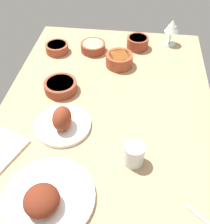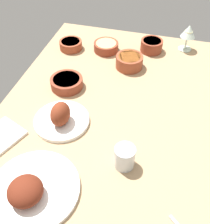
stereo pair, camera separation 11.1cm
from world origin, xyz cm
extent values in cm
cube|color=tan|center=(0.00, 0.00, 2.00)|extent=(140.00, 90.00, 4.00)
cylinder|color=white|center=(8.05, -15.69, 4.80)|extent=(22.04, 22.04, 1.60)
ellipsoid|color=maroon|center=(9.40, -15.11, 9.99)|extent=(9.69, 7.16, 9.54)
cylinder|color=white|center=(38.48, -12.90, 4.80)|extent=(29.24, 29.24, 1.60)
ellipsoid|color=#602314|center=(41.80, -13.57, 8.98)|extent=(11.15, 10.97, 7.35)
cylinder|color=brown|center=(-46.87, -12.25, 6.32)|extent=(12.89, 12.89, 4.65)
cylinder|color=#D6BC70|center=(-46.87, -12.25, 8.15)|extent=(10.57, 10.57, 1.00)
cylinder|color=brown|center=(-53.14, 10.88, 7.06)|extent=(11.43, 11.43, 6.13)
cylinder|color=white|center=(-53.14, 10.88, 9.63)|extent=(9.37, 9.37, 1.00)
cylinder|color=brown|center=(-35.67, 2.56, 7.12)|extent=(13.20, 13.20, 6.24)
cylinder|color=brown|center=(-35.67, 2.56, 9.74)|extent=(10.82, 10.82, 1.00)
cylinder|color=brown|center=(-13.18, -21.56, 6.30)|extent=(14.55, 14.55, 4.60)
cylinder|color=#DBCC7A|center=(-13.18, -21.56, 8.10)|extent=(11.93, 11.93, 1.00)
cylinder|color=brown|center=(-43.85, -30.98, 6.26)|extent=(11.93, 11.93, 4.52)
cylinder|color=#9E3314|center=(-43.85, -30.98, 8.02)|extent=(9.79, 9.79, 1.00)
cylinder|color=silver|center=(-59.28, 28.19, 4.25)|extent=(7.00, 7.00, 0.50)
cylinder|color=silver|center=(-59.28, 28.19, 8.00)|extent=(1.00, 1.00, 7.00)
cone|color=silver|center=(-59.28, 28.19, 14.75)|extent=(7.60, 7.60, 6.50)
cylinder|color=beige|center=(-59.28, 28.19, 13.30)|extent=(4.18, 4.18, 2.80)
cylinder|color=silver|center=(21.18, 12.65, 8.30)|extent=(7.13, 7.13, 8.59)
cube|color=white|center=(22.57, -35.31, 4.60)|extent=(20.74, 18.76, 1.20)
camera|label=1|loc=(77.54, 9.78, 84.45)|focal=43.91mm
camera|label=2|loc=(75.39, 20.63, 84.45)|focal=43.91mm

